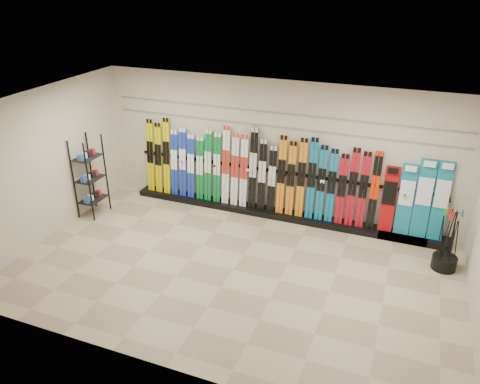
% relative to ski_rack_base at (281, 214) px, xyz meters
% --- Properties ---
extents(floor, '(8.00, 8.00, 0.00)m').
position_rel_ski_rack_base_xyz_m(floor, '(-0.22, -2.28, -0.06)').
color(floor, gray).
rests_on(floor, ground).
extents(back_wall, '(8.00, 0.00, 8.00)m').
position_rel_ski_rack_base_xyz_m(back_wall, '(-0.22, 0.22, 1.44)').
color(back_wall, beige).
rests_on(back_wall, floor).
extents(left_wall, '(0.00, 5.00, 5.00)m').
position_rel_ski_rack_base_xyz_m(left_wall, '(-4.22, -2.28, 1.44)').
color(left_wall, beige).
rests_on(left_wall, floor).
extents(ceiling, '(8.00, 8.00, 0.00)m').
position_rel_ski_rack_base_xyz_m(ceiling, '(-0.22, -2.28, 2.94)').
color(ceiling, silver).
rests_on(ceiling, back_wall).
extents(ski_rack_base, '(8.00, 0.40, 0.12)m').
position_rel_ski_rack_base_xyz_m(ski_rack_base, '(0.00, 0.00, 0.00)').
color(ski_rack_base, black).
rests_on(ski_rack_base, floor).
extents(skis, '(5.37, 0.19, 1.84)m').
position_rel_ski_rack_base_xyz_m(skis, '(-0.68, 0.03, 0.89)').
color(skis, '#D7C300').
rests_on(skis, ski_rack_base).
extents(snowboards, '(1.25, 0.25, 1.61)m').
position_rel_ski_rack_base_xyz_m(snowboards, '(2.73, 0.08, 0.82)').
color(snowboards, '#990C0C').
rests_on(snowboards, ski_rack_base).
extents(accessory_rack, '(0.40, 0.60, 1.80)m').
position_rel_ski_rack_base_xyz_m(accessory_rack, '(-3.97, -1.34, 0.84)').
color(accessory_rack, black).
rests_on(accessory_rack, floor).
extents(pole_bin, '(0.44, 0.44, 0.25)m').
position_rel_ski_rack_base_xyz_m(pole_bin, '(3.38, -0.83, 0.07)').
color(pole_bin, black).
rests_on(pole_bin, floor).
extents(ski_poles, '(0.37, 0.39, 1.18)m').
position_rel_ski_rack_base_xyz_m(ski_poles, '(3.36, -0.84, 0.55)').
color(ski_poles, black).
rests_on(ski_poles, pole_bin).
extents(slatwall_rail_0, '(7.60, 0.02, 0.03)m').
position_rel_ski_rack_base_xyz_m(slatwall_rail_0, '(-0.22, 0.20, 1.94)').
color(slatwall_rail_0, gray).
rests_on(slatwall_rail_0, back_wall).
extents(slatwall_rail_1, '(7.60, 0.02, 0.03)m').
position_rel_ski_rack_base_xyz_m(slatwall_rail_1, '(-0.22, 0.20, 2.24)').
color(slatwall_rail_1, gray).
rests_on(slatwall_rail_1, back_wall).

